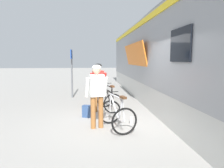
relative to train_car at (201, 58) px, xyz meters
name	(u,v)px	position (x,y,z in m)	size (l,w,h in m)	color
ground_plane	(116,124)	(-2.89, -0.65, -1.97)	(80.00, 80.00, 0.00)	gray
train_car	(201,58)	(0.00, 0.00, 0.00)	(3.23, 21.97, 3.88)	gray
cyclist_near_in_red	(98,83)	(-3.37, 0.93, -0.91)	(0.65, 0.39, 1.76)	#935B2D
cyclist_far_in_white	(97,91)	(-3.48, -0.94, -0.91)	(0.65, 0.40, 1.76)	#935B2D
bicycle_near_black	(109,100)	(-2.97, 1.08, -1.56)	(0.92, 1.20, 0.99)	black
bicycle_far_silver	(117,115)	(-2.94, -1.08, -1.56)	(0.97, 1.22, 0.99)	black
backpack_on_platform	(87,111)	(-3.78, 0.18, -1.77)	(0.28, 0.18, 0.40)	navy
water_bottle_near_the_bikes	(131,120)	(-2.45, -0.67, -1.86)	(0.07, 0.07, 0.21)	silver
water_bottle_by_the_backpack	(94,113)	(-3.53, 0.34, -1.86)	(0.07, 0.07, 0.22)	silver
platform_sign_post	(72,65)	(-4.58, 3.84, -0.34)	(0.08, 0.70, 2.40)	#595B60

